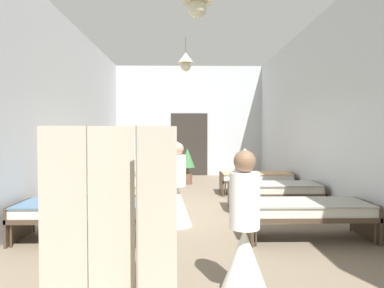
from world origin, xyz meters
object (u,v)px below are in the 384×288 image
object	(u,v)px
bed_left_row_2	(125,178)
nurse_near_aisle	(244,245)
bed_left_row_0	(80,211)
bed_right_row_2	(256,178)
privacy_screen	(111,220)
bed_right_row_0	(307,210)
bed_left_row_1	(109,190)
potted_plant	(187,162)
bed_right_row_1	(275,189)
nurse_mid_aisle	(178,196)

from	to	relation	value
bed_left_row_2	nurse_near_aisle	xyz separation A→B (m)	(2.20, -5.68, 0.09)
bed_left_row_0	bed_right_row_2	size ratio (longest dim) A/B	1.00
bed_right_row_2	privacy_screen	size ratio (longest dim) A/B	1.12
bed_right_row_0	bed_left_row_1	world-z (taller)	same
bed_right_row_0	potted_plant	bearing A→B (deg)	108.29
bed_right_row_0	nurse_near_aisle	world-z (taller)	nurse_near_aisle
bed_left_row_1	potted_plant	distance (m)	4.03
bed_left_row_1	privacy_screen	world-z (taller)	privacy_screen
privacy_screen	bed_right_row_2	bearing A→B (deg)	45.62
bed_left_row_2	bed_right_row_2	world-z (taller)	same
bed_right_row_0	bed_right_row_2	distance (m)	3.80
bed_left_row_1	nurse_near_aisle	world-z (taller)	nurse_near_aisle
bed_right_row_1	nurse_mid_aisle	xyz separation A→B (m)	(-2.03, -1.16, 0.09)
potted_plant	nurse_near_aisle	bearing A→B (deg)	-85.90
bed_left_row_2	nurse_near_aisle	distance (m)	6.09
bed_left_row_0	privacy_screen	distance (m)	2.36
bed_left_row_0	potted_plant	size ratio (longest dim) A/B	1.65
bed_right_row_1	bed_left_row_2	distance (m)	3.99
bed_left_row_1	nurse_near_aisle	distance (m)	4.37
bed_left_row_0	bed_left_row_2	bearing A→B (deg)	90.00
bed_right_row_0	nurse_near_aisle	distance (m)	2.29
privacy_screen	bed_left_row_0	bearing A→B (deg)	93.16
bed_left_row_1	bed_right_row_2	distance (m)	3.99
bed_right_row_1	bed_right_row_0	bearing A→B (deg)	-90.00
nurse_mid_aisle	nurse_near_aisle	bearing A→B (deg)	-170.50
bed_left_row_0	privacy_screen	world-z (taller)	privacy_screen
bed_right_row_2	nurse_near_aisle	world-z (taller)	nurse_near_aisle
bed_left_row_1	nurse_mid_aisle	bearing A→B (deg)	-38.03
bed_left_row_1	nurse_mid_aisle	size ratio (longest dim) A/B	1.28
bed_left_row_0	bed_left_row_1	bearing A→B (deg)	90.00
bed_left_row_0	nurse_near_aisle	distance (m)	2.90
bed_right_row_0	potted_plant	xyz separation A→B (m)	(-1.84, 5.56, 0.28)
bed_left_row_0	bed_left_row_2	world-z (taller)	same
bed_right_row_0	bed_left_row_2	distance (m)	5.17
nurse_near_aisle	bed_left_row_1	bearing A→B (deg)	-42.82
bed_left_row_1	bed_right_row_1	world-z (taller)	same
potted_plant	privacy_screen	world-z (taller)	privacy_screen
potted_plant	bed_left_row_0	bearing A→B (deg)	-106.74
bed_left_row_0	bed_right_row_0	bearing A→B (deg)	0.00
bed_left_row_0	potted_plant	xyz separation A→B (m)	(1.67, 5.56, 0.28)
bed_left_row_0	nurse_near_aisle	xyz separation A→B (m)	(2.20, -1.88, 0.09)
bed_left_row_2	bed_right_row_0	bearing A→B (deg)	-47.28
bed_left_row_0	privacy_screen	bearing A→B (deg)	-65.85
bed_right_row_0	privacy_screen	distance (m)	3.35
bed_left_row_1	bed_right_row_1	xyz separation A→B (m)	(3.51, 0.00, 0.00)
bed_right_row_0	bed_left_row_2	world-z (taller)	same
bed_right_row_2	bed_right_row_0	bearing A→B (deg)	-90.00
bed_right_row_1	bed_left_row_1	bearing A→B (deg)	180.00
bed_right_row_0	nurse_mid_aisle	size ratio (longest dim) A/B	1.28
bed_left_row_1	privacy_screen	xyz separation A→B (m)	(0.95, -4.02, 0.41)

